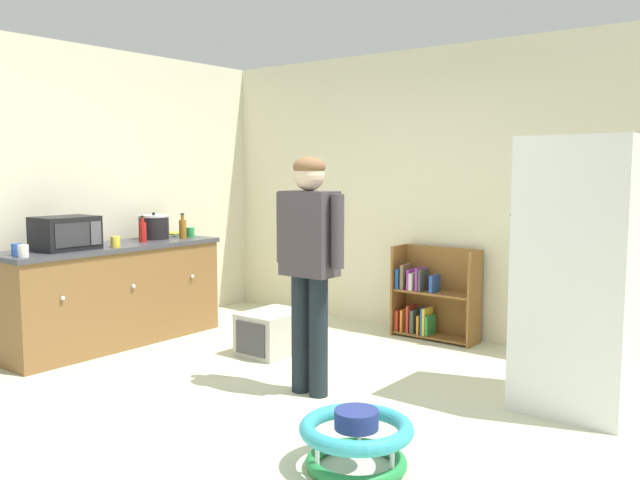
{
  "coord_description": "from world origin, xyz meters",
  "views": [
    {
      "loc": [
        2.86,
        -3.3,
        1.58
      ],
      "look_at": [
        -0.02,
        0.42,
        1.07
      ],
      "focal_mm": 37.18,
      "sensor_mm": 36.0,
      "label": 1
    }
  ],
  "objects_px": {
    "crock_pot": "(154,227)",
    "white_cup": "(23,251)",
    "baby_walker": "(356,440)",
    "pet_carrier": "(272,333)",
    "kitchen_counter": "(112,294)",
    "blue_cup": "(17,250)",
    "microwave": "(65,233)",
    "banana_bunch": "(175,233)",
    "amber_bottle": "(183,228)",
    "yellow_cup": "(115,242)",
    "bookshelf": "(431,299)",
    "refrigerator": "(581,275)",
    "standing_person": "(309,252)",
    "green_cup": "(190,232)",
    "orange_cup": "(81,239)",
    "ketchup_bottle": "(143,231)"
  },
  "relations": [
    {
      "from": "crock_pot",
      "to": "yellow_cup",
      "type": "bearing_deg",
      "value": -65.6
    },
    {
      "from": "pet_carrier",
      "to": "green_cup",
      "type": "bearing_deg",
      "value": 169.34
    },
    {
      "from": "crock_pot",
      "to": "white_cup",
      "type": "relative_size",
      "value": 3.07
    },
    {
      "from": "baby_walker",
      "to": "amber_bottle",
      "type": "xyz_separation_m",
      "value": [
        -3.07,
        1.48,
        0.84
      ]
    },
    {
      "from": "green_cup",
      "to": "bookshelf",
      "type": "bearing_deg",
      "value": 26.75
    },
    {
      "from": "crock_pot",
      "to": "amber_bottle",
      "type": "bearing_deg",
      "value": 46.12
    },
    {
      "from": "standing_person",
      "to": "amber_bottle",
      "type": "height_order",
      "value": "standing_person"
    },
    {
      "from": "pet_carrier",
      "to": "orange_cup",
      "type": "xyz_separation_m",
      "value": [
        -1.57,
        -0.8,
        0.77
      ]
    },
    {
      "from": "amber_bottle",
      "to": "white_cup",
      "type": "bearing_deg",
      "value": -86.95
    },
    {
      "from": "baby_walker",
      "to": "microwave",
      "type": "relative_size",
      "value": 1.26
    },
    {
      "from": "baby_walker",
      "to": "crock_pot",
      "type": "relative_size",
      "value": 2.07
    },
    {
      "from": "white_cup",
      "to": "microwave",
      "type": "bearing_deg",
      "value": 109.93
    },
    {
      "from": "amber_bottle",
      "to": "green_cup",
      "type": "xyz_separation_m",
      "value": [
        -0.05,
        0.14,
        -0.05
      ]
    },
    {
      "from": "amber_bottle",
      "to": "microwave",
      "type": "bearing_deg",
      "value": -93.75
    },
    {
      "from": "standing_person",
      "to": "banana_bunch",
      "type": "xyz_separation_m",
      "value": [
        -2.4,
        0.83,
        -0.08
      ]
    },
    {
      "from": "crock_pot",
      "to": "green_cup",
      "type": "xyz_separation_m",
      "value": [
        0.14,
        0.34,
        -0.07
      ]
    },
    {
      "from": "refrigerator",
      "to": "green_cup",
      "type": "xyz_separation_m",
      "value": [
        -3.76,
        -0.02,
        0.06
      ]
    },
    {
      "from": "refrigerator",
      "to": "crock_pot",
      "type": "relative_size",
      "value": 6.1
    },
    {
      "from": "microwave",
      "to": "amber_bottle",
      "type": "distance_m",
      "value": 1.2
    },
    {
      "from": "microwave",
      "to": "white_cup",
      "type": "relative_size",
      "value": 5.05
    },
    {
      "from": "kitchen_counter",
      "to": "white_cup",
      "type": "distance_m",
      "value": 1.05
    },
    {
      "from": "pet_carrier",
      "to": "green_cup",
      "type": "xyz_separation_m",
      "value": [
        -1.3,
        0.24,
        0.77
      ]
    },
    {
      "from": "bookshelf",
      "to": "pet_carrier",
      "type": "bearing_deg",
      "value": -121.83
    },
    {
      "from": "baby_walker",
      "to": "white_cup",
      "type": "relative_size",
      "value": 6.36
    },
    {
      "from": "refrigerator",
      "to": "yellow_cup",
      "type": "bearing_deg",
      "value": -164.48
    },
    {
      "from": "standing_person",
      "to": "pet_carrier",
      "type": "bearing_deg",
      "value": 145.86
    },
    {
      "from": "banana_bunch",
      "to": "amber_bottle",
      "type": "xyz_separation_m",
      "value": [
        0.26,
        -0.12,
        0.07
      ]
    },
    {
      "from": "banana_bunch",
      "to": "kitchen_counter",
      "type": "bearing_deg",
      "value": -79.54
    },
    {
      "from": "crock_pot",
      "to": "ketchup_bottle",
      "type": "height_order",
      "value": "crock_pot"
    },
    {
      "from": "yellow_cup",
      "to": "orange_cup",
      "type": "bearing_deg",
      "value": -171.14
    },
    {
      "from": "kitchen_counter",
      "to": "blue_cup",
      "type": "height_order",
      "value": "blue_cup"
    },
    {
      "from": "microwave",
      "to": "orange_cup",
      "type": "height_order",
      "value": "microwave"
    },
    {
      "from": "microwave",
      "to": "ketchup_bottle",
      "type": "relative_size",
      "value": 1.95
    },
    {
      "from": "standing_person",
      "to": "yellow_cup",
      "type": "xyz_separation_m",
      "value": [
        -2.04,
        -0.13,
        -0.06
      ]
    },
    {
      "from": "refrigerator",
      "to": "standing_person",
      "type": "height_order",
      "value": "refrigerator"
    },
    {
      "from": "baby_walker",
      "to": "pet_carrier",
      "type": "relative_size",
      "value": 1.09
    },
    {
      "from": "standing_person",
      "to": "microwave",
      "type": "height_order",
      "value": "standing_person"
    },
    {
      "from": "refrigerator",
      "to": "bookshelf",
      "type": "height_order",
      "value": "refrigerator"
    },
    {
      "from": "pet_carrier",
      "to": "refrigerator",
      "type": "bearing_deg",
      "value": 6.22
    },
    {
      "from": "crock_pot",
      "to": "amber_bottle",
      "type": "xyz_separation_m",
      "value": [
        0.19,
        0.2,
        -0.02
      ]
    },
    {
      "from": "orange_cup",
      "to": "blue_cup",
      "type": "relative_size",
      "value": 1.0
    },
    {
      "from": "baby_walker",
      "to": "banana_bunch",
      "type": "xyz_separation_m",
      "value": [
        -3.33,
        1.6,
        0.77
      ]
    },
    {
      "from": "bookshelf",
      "to": "blue_cup",
      "type": "relative_size",
      "value": 8.95
    },
    {
      "from": "bookshelf",
      "to": "refrigerator",
      "type": "bearing_deg",
      "value": -32.44
    },
    {
      "from": "orange_cup",
      "to": "amber_bottle",
      "type": "bearing_deg",
      "value": 70.55
    },
    {
      "from": "standing_person",
      "to": "yellow_cup",
      "type": "height_order",
      "value": "standing_person"
    },
    {
      "from": "kitchen_counter",
      "to": "white_cup",
      "type": "relative_size",
      "value": 21.55
    },
    {
      "from": "kitchen_counter",
      "to": "blue_cup",
      "type": "distance_m",
      "value": 1.02
    },
    {
      "from": "baby_walker",
      "to": "orange_cup",
      "type": "bearing_deg",
      "value": 170.39
    },
    {
      "from": "baby_walker",
      "to": "green_cup",
      "type": "height_order",
      "value": "green_cup"
    }
  ]
}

